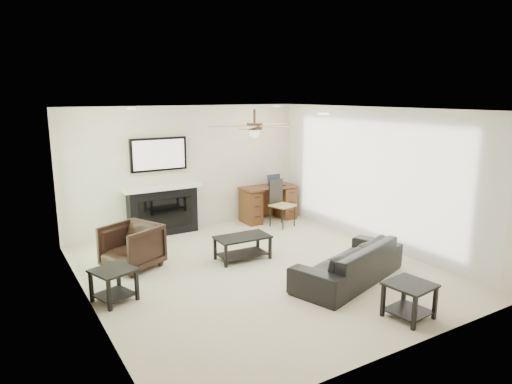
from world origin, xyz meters
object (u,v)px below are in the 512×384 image
Objects in this scene: armchair at (132,247)px; coffee_table at (243,248)px; fireplace_unit at (162,187)px; desk at (268,203)px; sofa at (349,262)px.

coffee_table is at bearing 47.13° from armchair.
desk is (2.32, -0.19, -0.57)m from fireplace_unit.
sofa reaches higher than coffee_table.
sofa is 2.23× the size of coffee_table.
fireplace_unit reaches higher than desk.
fireplace_unit is at bearing -84.48° from sofa.
desk reaches higher than armchair.
sofa is at bearing 25.47° from armchair.
armchair reaches higher than coffee_table.
sofa is at bearing -66.74° from fireplace_unit.
sofa is 3.37m from armchair.
coffee_table is 0.47× the size of fireplace_unit.
desk is (1.67, 1.82, 0.18)m from coffee_table.
coffee_table is (-0.90, 1.60, -0.09)m from sofa.
armchair is (-2.60, 2.15, 0.07)m from sofa.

